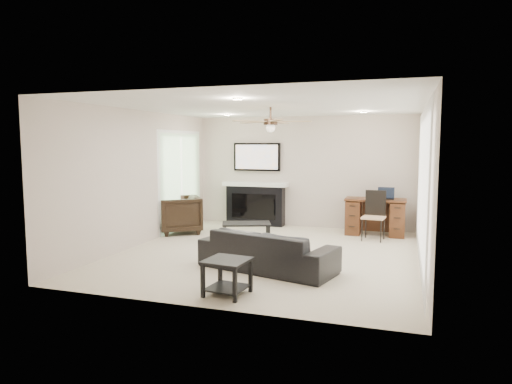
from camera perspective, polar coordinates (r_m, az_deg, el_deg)
room_shell at (r=7.74m, az=3.11°, el=4.57°), size 5.50×5.54×2.52m
sofa at (r=6.87m, az=1.46°, el=-7.28°), size 2.18×1.28×0.60m
armchair at (r=9.79m, az=-9.56°, el=-2.79°), size 1.19×1.19×0.79m
coffee_table at (r=8.65m, az=-1.21°, el=-5.17°), size 1.02×0.79×0.40m
end_table_near at (r=5.79m, az=-3.63°, el=-10.57°), size 0.57×0.57×0.45m
end_table_left at (r=9.21m, az=-15.65°, el=-4.55°), size 0.55×0.55×0.45m
fireplace_unit at (r=10.54m, az=-0.09°, el=0.99°), size 1.52×0.34×1.91m
desk at (r=9.75m, az=14.67°, el=-3.02°), size 1.22×0.56×0.76m
desk_chair at (r=9.19m, az=14.47°, el=-2.90°), size 0.47×0.49×0.97m
laptop at (r=9.65m, az=15.92°, el=-0.18°), size 0.33×0.24×0.23m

